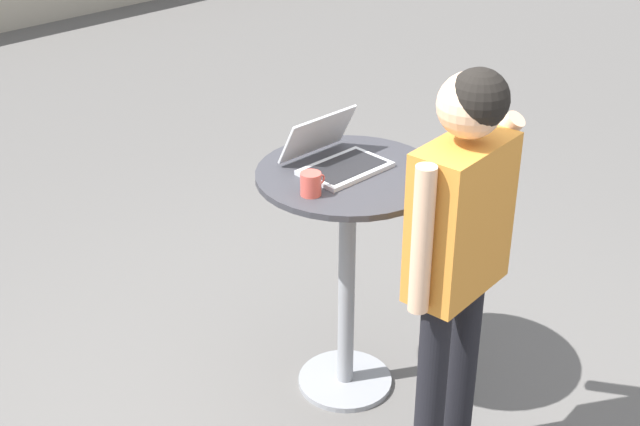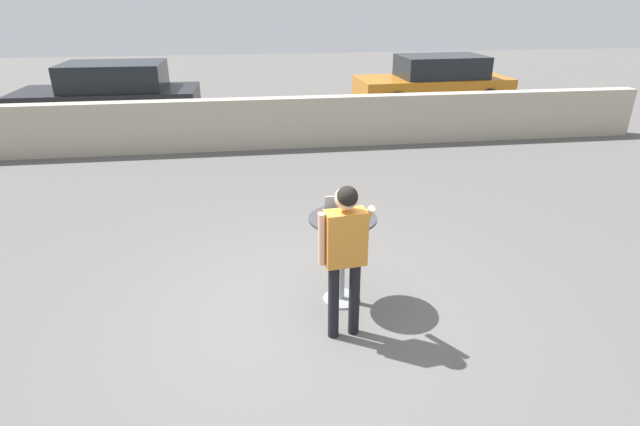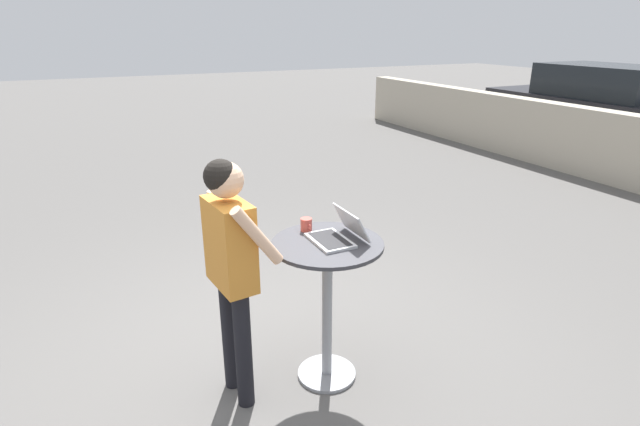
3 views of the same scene
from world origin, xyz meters
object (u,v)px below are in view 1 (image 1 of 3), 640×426
standing_person (459,237)px  coffee_mug (311,184)px  cafe_table (347,242)px  laptop (335,156)px

standing_person → coffee_mug: bearing=104.3°
cafe_table → laptop: size_ratio=3.04×
coffee_mug → standing_person: (0.15, -0.58, -0.04)m
laptop → standing_person: (-0.09, -0.69, -0.04)m
coffee_mug → standing_person: bearing=-75.7°
cafe_table → coffee_mug: bearing=-170.4°
cafe_table → coffee_mug: coffee_mug is taller
coffee_mug → standing_person: standing_person is taller
cafe_table → coffee_mug: (-0.24, -0.04, 0.36)m
cafe_table → standing_person: standing_person is taller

